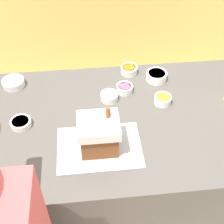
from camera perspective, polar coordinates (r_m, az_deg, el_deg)
The scene contains 12 objects.
ground_plane at distance 2.51m, azimuth 2.02°, elevation -16.18°, with size 12.00×12.00×0.00m, color #C6B28E.
back_cabinet_block at distance 3.63m, azimuth -2.00°, elevation 16.48°, with size 6.00×0.60×0.94m.
kitchen_island at distance 2.11m, azimuth 2.34°, elevation -10.03°, with size 1.84×0.98×0.94m.
baking_tray at distance 1.61m, azimuth -2.33°, elevation -6.47°, with size 0.43×0.30×0.01m.
gingerbread_house at distance 1.53m, azimuth -2.43°, elevation -4.06°, with size 0.20×0.18×0.25m.
candy_bowl_near_tray_left at distance 1.85m, azimuth -0.51°, elevation 2.89°, with size 0.10×0.10×0.04m.
candy_bowl_far_left at distance 1.85m, azimuth 9.27°, elevation 2.30°, with size 0.10×0.10×0.05m.
candy_bowl_center_rear at distance 2.05m, azimuth 3.14°, elevation 7.75°, with size 0.11×0.11×0.05m.
candy_bowl_near_tray_right at distance 1.77m, azimuth -16.35°, elevation -1.92°, with size 0.11×0.11×0.04m.
candy_bowl_behind_tray at distance 2.04m, azimuth -17.58°, elevation 5.14°, with size 0.14×0.14×0.04m.
candy_bowl_beside_tree at distance 2.01m, azimuth 8.14°, elevation 6.56°, with size 0.13×0.13×0.05m.
candy_bowl_front_corner at distance 1.90m, azimuth 2.31°, elevation 4.36°, with size 0.10×0.10×0.04m.
Camera 1 is at (-0.21, -1.20, 2.20)m, focal length 50.00 mm.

